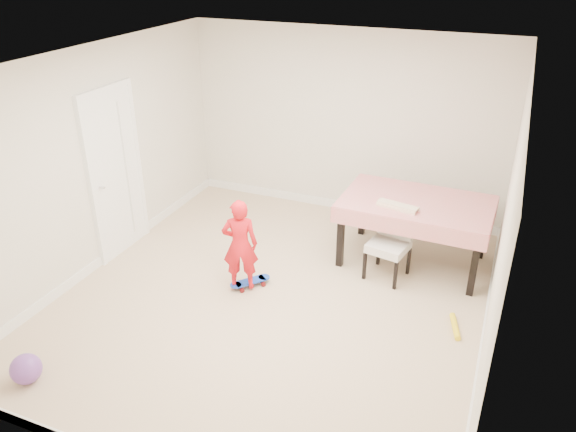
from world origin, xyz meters
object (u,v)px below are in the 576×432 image
at_px(dining_chair, 389,244).
at_px(balloon, 26,369).
at_px(dining_table, 414,232).
at_px(skateboard, 250,283).
at_px(child, 240,248).

height_order(dining_chair, balloon, dining_chair).
height_order(dining_table, dining_chair, dining_chair).
bearing_deg(skateboard, balloon, -168.65).
bearing_deg(child, dining_chair, -171.58).
height_order(skateboard, child, child).
xyz_separation_m(dining_table, dining_chair, (-0.20, -0.46, 0.03)).
bearing_deg(balloon, dining_table, 50.87).
distance_m(child, balloon, 2.40).
bearing_deg(balloon, skateboard, 61.19).
distance_m(dining_table, dining_chair, 0.50).
height_order(skateboard, balloon, balloon).
relative_size(skateboard, child, 0.45).
height_order(dining_table, skateboard, dining_table).
xyz_separation_m(dining_table, balloon, (-2.80, -3.44, -0.27)).
distance_m(skateboard, balloon, 2.48).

